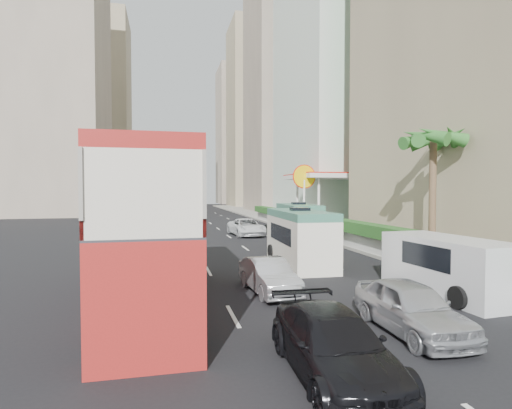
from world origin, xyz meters
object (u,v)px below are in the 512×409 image
object	(u,v)px
palm_tree	(432,200)
panel_van_near	(448,266)
panel_van_far	(281,223)
car_silver_lane_b	(410,333)
shell_station	(326,202)
minibus_near	(300,238)
minibus_far	(298,224)
car_silver_lane_a	(269,293)
car_black	(333,376)
van_asset	(246,235)
double_decker_bus	(153,229)

from	to	relation	value
palm_tree	panel_van_near	bearing A→B (deg)	-121.52
panel_van_far	car_silver_lane_b	bearing A→B (deg)	-86.66
car_silver_lane_b	shell_station	world-z (taller)	shell_station
minibus_near	minibus_far	bearing A→B (deg)	73.95
panel_van_far	car_silver_lane_a	bearing A→B (deg)	-96.07
panel_van_near	shell_station	bearing A→B (deg)	73.61
minibus_near	panel_van_far	xyz separation A→B (m)	(3.22, 14.37, -0.41)
minibus_near	palm_tree	xyz separation A→B (m)	(6.59, -1.65, 1.98)
car_black	palm_tree	xyz separation A→B (m)	(10.03, 10.36, 3.38)
car_black	van_asset	size ratio (longest dim) A/B	0.88
double_decker_bus	panel_van_near	world-z (taller)	double_decker_bus
minibus_near	panel_van_far	distance (m)	14.73
car_silver_lane_b	palm_tree	world-z (taller)	palm_tree
double_decker_bus	shell_station	world-z (taller)	shell_station
shell_station	palm_tree	bearing A→B (deg)	-96.60
double_decker_bus	car_black	world-z (taller)	double_decker_bus
car_silver_lane_a	minibus_near	world-z (taller)	minibus_near
car_silver_lane_b	palm_tree	xyz separation A→B (m)	(6.95, 8.46, 3.38)
double_decker_bus	panel_van_far	world-z (taller)	double_decker_bus
panel_van_near	panel_van_far	size ratio (longest dim) A/B	1.06
van_asset	shell_station	world-z (taller)	shell_station
double_decker_bus	minibus_near	xyz separation A→B (m)	(7.21, 5.65, -1.13)
car_black	shell_station	world-z (taller)	shell_station
van_asset	minibus_near	distance (m)	13.86
minibus_near	shell_station	distance (m)	19.50
van_asset	minibus_near	xyz separation A→B (m)	(0.02, -13.79, 1.40)
panel_van_near	palm_tree	bearing A→B (deg)	54.67
double_decker_bus	van_asset	distance (m)	20.88
van_asset	palm_tree	bearing A→B (deg)	-71.49
double_decker_bus	shell_station	distance (m)	28.02
minibus_far	panel_van_near	world-z (taller)	minibus_far
van_asset	panel_van_far	world-z (taller)	panel_van_far
minibus_far	shell_station	world-z (taller)	shell_station
car_black	van_asset	bearing A→B (deg)	84.18
van_asset	shell_station	size ratio (longest dim) A/B	0.64
minibus_far	panel_van_near	xyz separation A→B (m)	(0.64, -15.08, -0.37)
panel_van_far	shell_station	distance (m)	6.56
car_black	panel_van_near	world-z (taller)	panel_van_near
minibus_far	panel_van_far	world-z (taller)	minibus_far
minibus_near	minibus_far	world-z (taller)	minibus_far
van_asset	panel_van_near	distance (m)	20.98
car_silver_lane_a	van_asset	size ratio (longest dim) A/B	0.75
panel_van_near	shell_station	size ratio (longest dim) A/B	0.66
car_silver_lane_a	minibus_near	distance (m)	6.15
double_decker_bus	panel_van_near	xyz separation A→B (m)	(10.59, -1.23, -1.48)
minibus_near	shell_station	xyz separation A→B (m)	(8.79, 17.35, 1.35)
car_silver_lane_b	minibus_near	xyz separation A→B (m)	(0.36, 10.11, 1.40)
car_silver_lane_a	minibus_far	xyz separation A→B (m)	(5.77, 13.36, 1.42)
car_silver_lane_a	minibus_far	bearing A→B (deg)	62.29
minibus_near	shell_station	size ratio (longest dim) A/B	0.79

